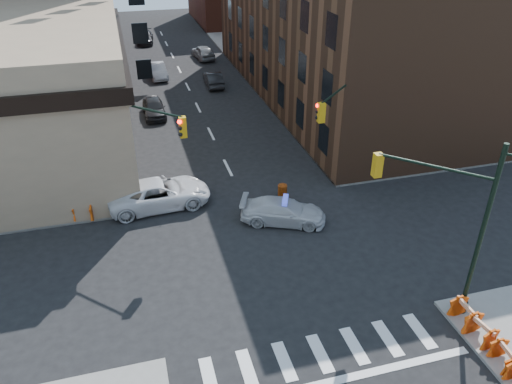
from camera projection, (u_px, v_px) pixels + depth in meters
ground at (271, 254)px, 25.60m from camera, size 140.00×140.00×0.00m
sidewalk_ne at (377, 57)px, 58.17m from camera, size 34.00×54.50×0.15m
commercial_row_ne at (339, 16)px, 43.85m from camera, size 14.00×34.00×14.00m
signal_pole_se at (455, 218)px, 20.07m from camera, size 5.40×5.27×8.00m
signal_pole_nw at (137, 147)px, 26.52m from camera, size 3.58×3.67×8.00m
signal_pole_ne at (340, 125)px, 29.23m from camera, size 3.67×3.58×8.00m
tree_ne_near at (267, 51)px, 47.26m from camera, size 3.00×3.00×4.85m
tree_ne_far at (246, 33)px, 53.93m from camera, size 3.00×3.00×4.85m
police_car at (283, 211)px, 27.85m from camera, size 5.12×3.62×1.38m
pickup at (159, 193)px, 29.27m from camera, size 6.19×3.20×1.67m
parked_car_wnear at (154, 108)px, 41.83m from camera, size 1.79×4.36×1.48m
parked_car_wfar at (157, 71)px, 51.10m from camera, size 1.89×4.55×1.46m
parked_car_wdeep at (145, 38)px, 63.79m from camera, size 2.49×5.11×1.43m
parked_car_enear at (213, 79)px, 48.78m from camera, size 1.57×4.26×1.39m
parked_car_efar at (203, 52)px, 57.37m from camera, size 2.32×4.70×1.54m
pedestrian_a at (110, 194)px, 28.60m from camera, size 0.79×0.60×1.96m
pedestrian_b at (57, 206)px, 27.62m from camera, size 1.02×0.86×1.86m
pedestrian_c at (19, 179)px, 30.22m from camera, size 1.16×1.15×1.97m
barrel_road at (282, 192)px, 30.05m from camera, size 0.71×0.71×0.98m
barrel_bank at (183, 195)px, 29.80m from camera, size 0.69×0.69×0.99m
barricade_se_a at (480, 332)px, 20.08m from camera, size 0.86×1.38×0.97m
barricade_se_b at (465, 314)px, 20.91m from camera, size 0.68×1.35×1.01m
barricade_se_c at (505, 357)px, 18.99m from camera, size 0.72×1.27×0.92m
barricade_nw_a at (94, 198)px, 29.26m from camera, size 1.25×0.65×0.93m
barricade_nw_b at (84, 212)px, 27.92m from camera, size 1.35×0.88×0.93m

